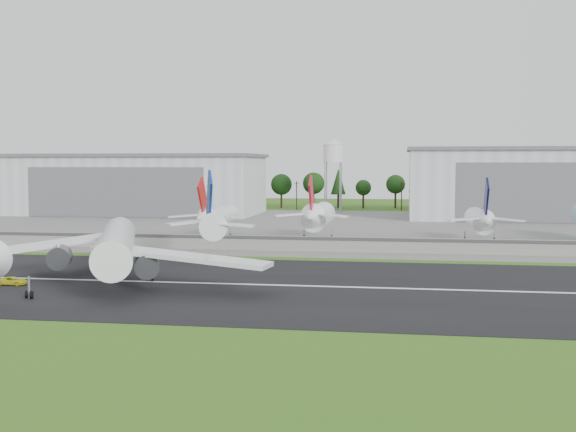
% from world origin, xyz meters
% --- Properties ---
extents(ground, '(600.00, 600.00, 0.00)m').
position_xyz_m(ground, '(0.00, 0.00, 0.00)').
color(ground, '#335614').
rests_on(ground, ground).
extents(runway, '(320.00, 60.00, 0.10)m').
position_xyz_m(runway, '(0.00, 10.00, 0.05)').
color(runway, black).
rests_on(runway, ground).
extents(runway_centerline, '(220.00, 1.00, 0.02)m').
position_xyz_m(runway_centerline, '(0.00, 10.00, 0.11)').
color(runway_centerline, white).
rests_on(runway_centerline, runway).
extents(apron, '(320.00, 150.00, 0.10)m').
position_xyz_m(apron, '(0.00, 120.00, 0.05)').
color(apron, slate).
rests_on(apron, ground).
extents(blast_fence, '(240.00, 0.61, 3.50)m').
position_xyz_m(blast_fence, '(0.00, 54.99, 1.81)').
color(blast_fence, gray).
rests_on(blast_fence, ground).
extents(hangar_west, '(97.00, 44.00, 23.20)m').
position_xyz_m(hangar_west, '(-80.00, 164.92, 11.63)').
color(hangar_west, silver).
rests_on(hangar_west, ground).
extents(hangar_east, '(102.00, 47.00, 25.20)m').
position_xyz_m(hangar_east, '(75.00, 164.92, 12.63)').
color(hangar_east, silver).
rests_on(hangar_east, ground).
extents(water_tower, '(8.40, 8.40, 29.40)m').
position_xyz_m(water_tower, '(-5.00, 185.00, 24.55)').
color(water_tower, '#99999E').
rests_on(water_tower, ground).
extents(utility_poles, '(230.00, 3.00, 12.00)m').
position_xyz_m(utility_poles, '(0.00, 200.00, 0.00)').
color(utility_poles, black).
rests_on(utility_poles, ground).
extents(treeline, '(320.00, 16.00, 22.00)m').
position_xyz_m(treeline, '(0.00, 215.00, 0.00)').
color(treeline, black).
rests_on(treeline, ground).
extents(main_airliner, '(53.60, 57.37, 18.17)m').
position_xyz_m(main_airliner, '(-23.99, 9.59, 4.89)').
color(main_airliner, white).
rests_on(main_airliner, runway).
extents(ground_vehicle, '(4.70, 2.24, 1.29)m').
position_xyz_m(ground_vehicle, '(-38.71, 3.50, 0.75)').
color(ground_vehicle, gold).
rests_on(ground_vehicle, runway).
extents(parked_jet_red_a, '(7.36, 31.29, 16.36)m').
position_xyz_m(parked_jet_red_a, '(-24.70, 76.51, 5.88)').
color(parked_jet_red_a, silver).
rests_on(parked_jet_red_a, ground).
extents(parked_jet_red_b, '(7.36, 31.29, 16.91)m').
position_xyz_m(parked_jet_red_b, '(1.55, 76.59, 6.39)').
color(parked_jet_red_b, white).
rests_on(parked_jet_red_b, ground).
extents(parked_jet_navy, '(7.36, 31.29, 16.38)m').
position_xyz_m(parked_jet_navy, '(41.29, 76.51, 5.89)').
color(parked_jet_navy, white).
rests_on(parked_jet_navy, ground).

